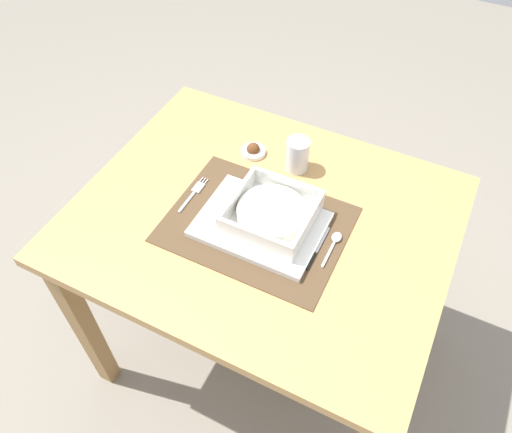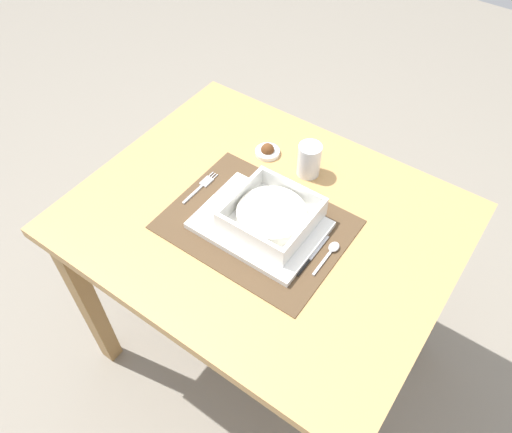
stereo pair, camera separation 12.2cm
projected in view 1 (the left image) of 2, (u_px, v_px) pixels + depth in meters
The scene contains 10 objects.
ground_plane at pixel (261, 344), 1.81m from camera, with size 6.00×6.00×0.00m, color gray.
dining_table at pixel (262, 240), 1.34m from camera, with size 0.94×0.76×0.72m.
placemat at pixel (256, 224), 1.24m from camera, with size 0.44×0.33×0.00m, color #4C3823.
serving_plate at pixel (261, 224), 1.23m from camera, with size 0.30×0.22×0.02m, color white.
porridge_bowl at pixel (272, 214), 1.21m from camera, with size 0.20×0.20×0.06m.
fork at pixel (195, 192), 1.31m from camera, with size 0.02×0.13×0.00m.
spoon at pixel (335, 241), 1.20m from camera, with size 0.02×0.11×0.01m.
butter_knife at pixel (315, 250), 1.18m from camera, with size 0.01×0.14×0.01m.
drinking_glass at pixel (297, 156), 1.34m from camera, with size 0.06×0.06×0.09m.
condiment_saucer at pixel (253, 150), 1.40m from camera, with size 0.07×0.07×0.04m.
Camera 1 is at (0.35, -0.74, 1.68)m, focal length 35.09 mm.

